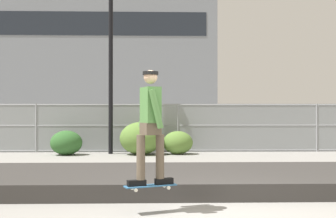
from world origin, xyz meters
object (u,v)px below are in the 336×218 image
parked_car_near (113,128)px  shrub_left (66,143)px  shrub_right (178,143)px  skateboard (150,186)px  shrub_center (141,138)px  skater (150,120)px  street_lamp (111,40)px

parked_car_near → shrub_left: size_ratio=3.96×
parked_car_near → shrub_right: size_ratio=4.12×
shrub_left → skateboard: bearing=-69.9°
shrub_center → skater: bearing=-86.9°
street_lamp → shrub_right: street_lamp is taller
skateboard → shrub_left: (-3.12, 8.50, 0.02)m
skater → shrub_right: 8.78m
shrub_left → shrub_right: size_ratio=1.04×
street_lamp → skater: bearing=-79.9°
shrub_left → shrub_center: (2.65, 0.07, 0.15)m
shrub_center → shrub_right: shrub_center is taller
shrub_center → street_lamp: bearing=163.1°
skater → shrub_center: skater is taller
skateboard → skater: bearing=26.6°
skateboard → shrub_left: bearing=110.1°
skater → shrub_right: (0.86, 8.68, -1.00)m
shrub_center → parked_car_near: bearing=110.7°
skater → shrub_left: (-3.12, 8.50, -0.98)m
skater → street_lamp: street_lamp is taller
skateboard → street_lamp: bearing=100.1°
parked_car_near → skater: bearing=-81.4°
parked_car_near → shrub_left: 3.89m
street_lamp → shrub_left: (-1.53, -0.41, -3.74)m
skateboard → parked_car_near: parked_car_near is taller
skater → parked_car_near: (-1.83, 12.15, -0.58)m
shrub_right → skater: bearing=-95.7°
skateboard → shrub_right: 8.72m
parked_car_near → shrub_center: parked_car_near is taller
parked_car_near → shrub_right: bearing=-52.2°
skater → street_lamp: bearing=100.1°
skater → shrub_right: size_ratio=1.60×
street_lamp → parked_car_near: size_ratio=1.50×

